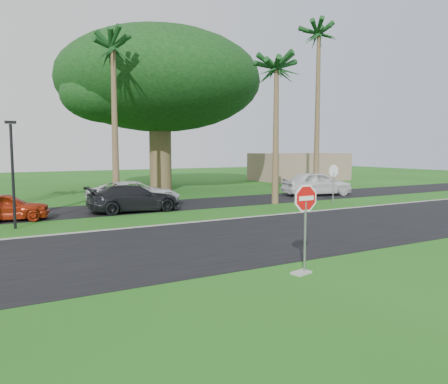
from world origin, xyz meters
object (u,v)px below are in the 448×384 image
stop_sign_far (333,176)px  car_dark (134,199)px  stop_sign_near (305,210)px  car_minivan (135,194)px  car_red (5,207)px  car_pickup (317,184)px

stop_sign_far → car_dark: (-11.90, 2.91, -1.04)m
stop_sign_near → car_minivan: (0.32, 15.91, -1.01)m
stop_sign_far → car_red: stop_sign_far is taller
car_red → car_dark: size_ratio=0.78×
stop_sign_far → car_minivan: (-11.18, 4.91, -1.01)m
car_red → car_minivan: size_ratio=0.72×
car_red → car_minivan: (7.07, 2.00, 0.09)m
car_minivan → car_pickup: size_ratio=1.06×
car_red → car_pickup: size_ratio=0.76×
car_red → car_dark: (6.35, -0.00, 0.06)m
car_dark → car_minivan: size_ratio=0.92×
stop_sign_near → stop_sign_far: size_ratio=1.00×
car_red → car_dark: bearing=-80.3°
car_red → car_dark: car_dark is taller
stop_sign_near → car_pickup: bearing=47.6°
car_minivan → car_red: bearing=101.4°
car_red → car_pickup: 20.96m
stop_sign_near → car_pickup: stop_sign_near is taller
stop_sign_far → car_dark: stop_sign_far is taller
stop_sign_near → stop_sign_far: bearing=43.7°
car_dark → car_minivan: car_minivan is taller
car_minivan → car_pickup: (13.83, -0.42, 0.12)m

